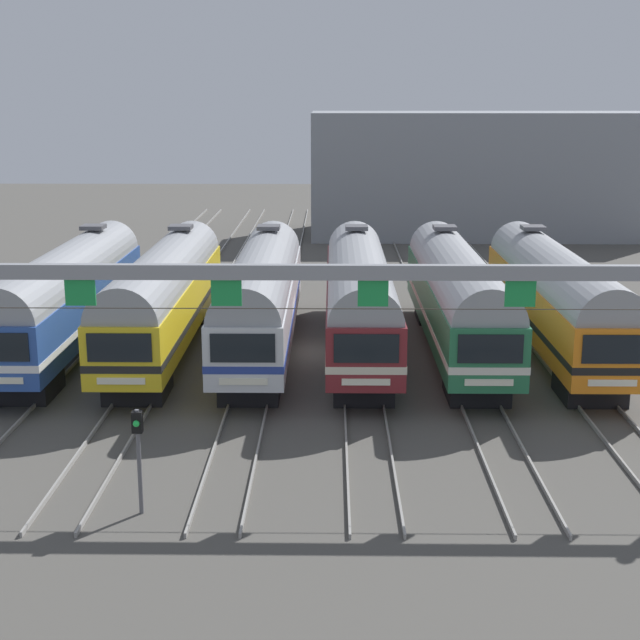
{
  "coord_description": "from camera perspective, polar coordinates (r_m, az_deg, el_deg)",
  "views": [
    {
      "loc": [
        0.93,
        -40.17,
        11.32
      ],
      "look_at": [
        0.45,
        -1.28,
        1.82
      ],
      "focal_mm": 52.14,
      "sensor_mm": 36.0,
      "label": 1
    }
  ],
  "objects": [
    {
      "name": "catenary_gantry",
      "position": [
        27.35,
        -1.26,
        1.16
      ],
      "size": [
        26.82,
        0.44,
        6.97
      ],
      "color": "gray",
      "rests_on": "ground"
    },
    {
      "name": "maintenance_building",
      "position": [
        77.51,
        9.88,
        8.81
      ],
      "size": [
        27.55,
        10.0,
        9.9
      ],
      "primitive_type": "cube",
      "color": "gray",
      "rests_on": "ground"
    },
    {
      "name": "commuter_train_green",
      "position": [
        41.46,
        8.39,
        1.56
      ],
      "size": [
        2.88,
        18.06,
        5.05
      ],
      "color": "#236B42",
      "rests_on": "ground"
    },
    {
      "name": "commuter_train_blue",
      "position": [
        42.73,
        -15.23,
        1.58
      ],
      "size": [
        2.88,
        18.06,
        5.05
      ],
      "color": "#284C9E",
      "rests_on": "ground"
    },
    {
      "name": "commuter_train_silver",
      "position": [
        41.21,
        -3.6,
        1.6
      ],
      "size": [
        2.88,
        18.06,
        5.05
      ],
      "color": "silver",
      "rests_on": "ground"
    },
    {
      "name": "track_bed",
      "position": [
        58.28,
        -0.21,
        2.6
      ],
      "size": [
        23.09,
        70.0,
        0.15
      ],
      "color": "gray",
      "rests_on": "ground"
    },
    {
      "name": "ground_plane",
      "position": [
        41.75,
        -0.59,
        -2.01
      ],
      "size": [
        160.0,
        160.0,
        0.0
      ],
      "primitive_type": "plane",
      "color": "#4C4944"
    },
    {
      "name": "yard_signal_mast",
      "position": [
        25.94,
        -11.1,
        -7.34
      ],
      "size": [
        0.28,
        0.35,
        3.03
      ],
      "color": "#59595E",
      "rests_on": "ground"
    },
    {
      "name": "commuter_train_yellow",
      "position": [
        41.75,
        -9.52,
        1.6
      ],
      "size": [
        2.88,
        18.06,
        5.05
      ],
      "color": "gold",
      "rests_on": "ground"
    },
    {
      "name": "commuter_train_maroon",
      "position": [
        41.11,
        2.41,
        1.59
      ],
      "size": [
        2.88,
        18.06,
        5.05
      ],
      "color": "maroon",
      "rests_on": "ground"
    },
    {
      "name": "commuter_train_orange",
      "position": [
        42.26,
        14.2,
        1.51
      ],
      "size": [
        2.88,
        18.06,
        5.05
      ],
      "color": "orange",
      "rests_on": "ground"
    }
  ]
}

